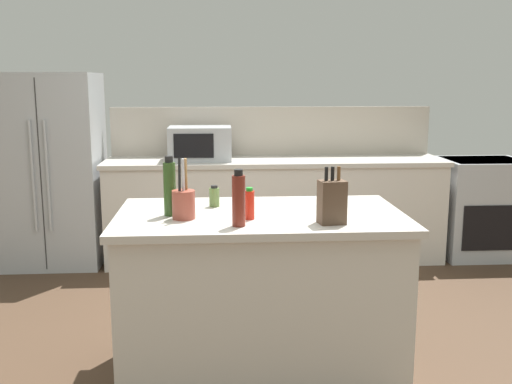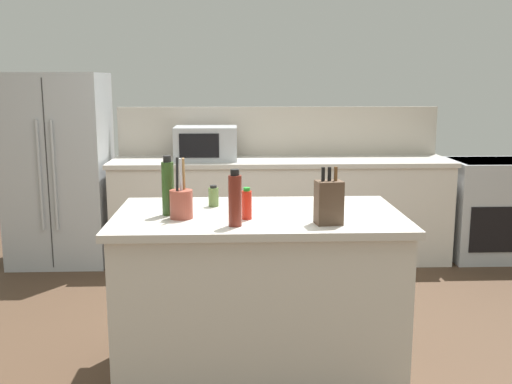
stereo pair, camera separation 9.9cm
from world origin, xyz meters
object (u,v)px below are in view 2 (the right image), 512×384
at_px(hot_sauce_bottle, 247,204).
at_px(refrigerator, 60,169).
at_px(microwave, 206,143).
at_px(knife_block, 329,202).
at_px(olive_oil_bottle, 168,187).
at_px(utensil_crock, 181,203).
at_px(range_oven, 489,208).
at_px(spice_jar_oregano, 214,196).
at_px(vinegar_bottle, 235,200).

bearing_deg(hot_sauce_bottle, refrigerator, 124.45).
xyz_separation_m(microwave, knife_block, (0.72, -2.47, -0.04)).
bearing_deg(refrigerator, hot_sauce_bottle, -55.55).
relative_size(knife_block, olive_oil_bottle, 0.91).
bearing_deg(utensil_crock, microwave, 89.28).
distance_m(range_oven, spice_jar_oregano, 3.26).
xyz_separation_m(microwave, utensil_crock, (-0.03, -2.31, -0.07)).
bearing_deg(olive_oil_bottle, spice_jar_oregano, 41.94).
relative_size(knife_block, vinegar_bottle, 1.02).
distance_m(vinegar_bottle, spice_jar_oregano, 0.49).
relative_size(vinegar_bottle, hot_sauce_bottle, 1.70).
height_order(refrigerator, knife_block, refrigerator).
bearing_deg(olive_oil_bottle, hot_sauce_bottle, -15.63).
bearing_deg(spice_jar_oregano, hot_sauce_bottle, -60.91).
height_order(knife_block, vinegar_bottle, knife_block).
distance_m(range_oven, utensil_crock, 3.57).
bearing_deg(utensil_crock, knife_block, -11.75).
height_order(refrigerator, spice_jar_oregano, refrigerator).
bearing_deg(microwave, refrigerator, 177.79).
bearing_deg(knife_block, range_oven, 44.04).
distance_m(refrigerator, range_oven, 3.99).
height_order(microwave, olive_oil_bottle, olive_oil_bottle).
distance_m(range_oven, olive_oil_bottle, 3.59).
bearing_deg(utensil_crock, vinegar_bottle, -32.38).
relative_size(refrigerator, microwave, 3.08).
xyz_separation_m(utensil_crock, olive_oil_bottle, (-0.08, 0.08, 0.07)).
xyz_separation_m(microwave, vinegar_bottle, (0.25, -2.49, -0.02)).
distance_m(microwave, spice_jar_oregano, 2.02).
height_order(microwave, spice_jar_oregano, microwave).
bearing_deg(knife_block, vinegar_bottle, 174.61).
xyz_separation_m(microwave, hot_sauce_bottle, (0.31, -2.34, -0.07)).
xyz_separation_m(refrigerator, vinegar_bottle, (1.58, -2.54, 0.22)).
distance_m(microwave, hot_sauce_bottle, 2.36).
bearing_deg(range_oven, olive_oil_bottle, -140.98).
bearing_deg(olive_oil_bottle, utensil_crock, -47.71).
xyz_separation_m(range_oven, knife_block, (-1.92, -2.47, 0.59)).
xyz_separation_m(utensil_crock, vinegar_bottle, (0.28, -0.18, 0.05)).
height_order(range_oven, olive_oil_bottle, olive_oil_bottle).
relative_size(range_oven, microwave, 1.65).
xyz_separation_m(refrigerator, utensil_crock, (1.30, -2.36, 0.17)).
xyz_separation_m(hot_sauce_bottle, olive_oil_bottle, (-0.42, 0.12, 0.07)).
bearing_deg(refrigerator, microwave, -2.21).
distance_m(knife_block, spice_jar_oregano, 0.75).
relative_size(utensil_crock, hot_sauce_bottle, 1.92).
relative_size(microwave, vinegar_bottle, 1.96).
distance_m(hot_sauce_bottle, olive_oil_bottle, 0.44).
height_order(hot_sauce_bottle, olive_oil_bottle, olive_oil_bottle).
relative_size(refrigerator, spice_jar_oregano, 14.02).
bearing_deg(spice_jar_oregano, range_oven, 38.74).
distance_m(knife_block, vinegar_bottle, 0.47).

